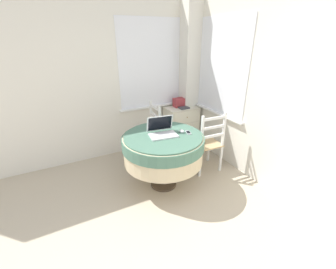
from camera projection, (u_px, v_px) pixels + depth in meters
corner_room_shell at (177, 90)px, 2.95m from camera, size 4.41×4.73×2.55m
round_dining_table at (163, 147)px, 2.94m from camera, size 1.07×1.07×0.76m
laptop at (162, 131)px, 2.88m from camera, size 0.38×0.32×0.23m
computer_mouse at (182, 131)px, 2.94m from camera, size 0.05×0.08×0.04m
cell_phone at (188, 132)px, 2.95m from camera, size 0.09×0.13×0.01m
dining_chair_near_back_window at (149, 134)px, 3.67m from camera, size 0.40×0.44×0.95m
dining_chair_near_right_window at (207, 144)px, 3.36m from camera, size 0.44×0.41×0.95m
corner_cabinet at (181, 126)px, 4.23m from camera, size 0.60×0.40×0.74m
storage_box at (179, 102)px, 4.06m from camera, size 0.19×0.13×0.16m
book_on_cabinet at (183, 107)px, 4.02m from camera, size 0.17×0.20×0.02m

